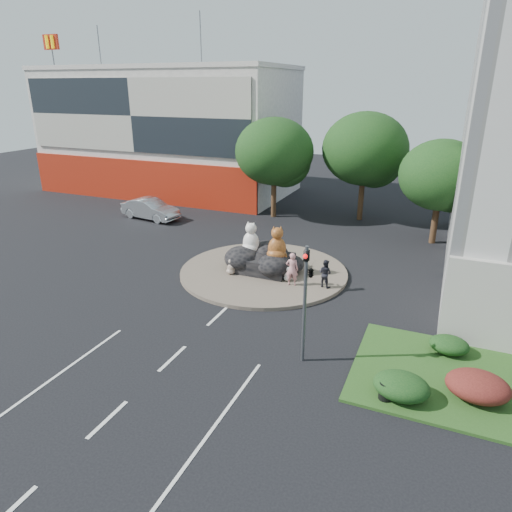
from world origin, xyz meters
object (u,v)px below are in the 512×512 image
Objects in this scene: kitten_calico at (231,266)px; pedestrian_dark at (325,273)px; cat_tabby at (277,243)px; kitten_white at (288,273)px; pedestrian_pink at (292,269)px; litter_bin at (386,391)px; cat_white at (251,237)px; parked_car at (150,209)px.

kitten_calico is 0.64× the size of pedestrian_dark.
cat_tabby reaches higher than kitten_calico.
kitten_white is 0.83m from pedestrian_pink.
pedestrian_dark is at bearing 39.89° from kitten_calico.
pedestrian_pink reaches higher than litter_bin.
cat_white is 0.38× the size of parked_car.
pedestrian_dark is at bearing -176.32° from pedestrian_pink.
litter_bin is (21.77, -16.54, -0.40)m from parked_car.
kitten_white is at bearing -57.67° from cat_tabby.
pedestrian_dark is (4.92, -1.13, -1.10)m from cat_white.
parked_car is at bearing 130.90° from cat_tabby.
parked_car is (-11.72, 8.49, 0.16)m from kitten_calico.
kitten_white is 2.18m from pedestrian_dark.
cat_white is 3.32m from kitten_white.
pedestrian_dark is 9.56m from litter_bin.
cat_tabby is 11.99m from litter_bin.
kitten_white is 0.16× the size of parked_car.
kitten_white is (3.39, 0.39, -0.08)m from kitten_calico.
kitten_calico is 12.88m from litter_bin.
kitten_calico is 0.19× the size of parked_car.
cat_white is at bearing -111.38° from parked_car.
kitten_white is at bearing -63.34° from pedestrian_pink.
pedestrian_pink reaches higher than parked_car.
cat_white reaches higher than litter_bin.
pedestrian_pink is 0.36× the size of parked_car.
cat_tabby reaches higher than kitten_white.
cat_tabby is 2.02× the size of kitten_calico.
pedestrian_pink is at bearing 128.29° from litter_bin.
cat_white is at bearing 2.73° from pedestrian_dark.
litter_bin is (7.60, -9.12, -1.65)m from cat_tabby.
pedestrian_pink is (3.80, -0.12, 0.44)m from kitten_calico.
cat_white is 0.97× the size of cat_tabby.
kitten_white is (2.77, -1.11, -1.46)m from cat_white.
parked_car reaches higher than kitten_white.
kitten_calico is 3.41m from kitten_white.
parked_car reaches higher than kitten_calico.
cat_tabby is 3.03m from kitten_calico.
pedestrian_dark is (3.09, -0.71, -1.13)m from cat_tabby.
cat_white is 1.25× the size of pedestrian_dark.
pedestrian_dark is at bearing -34.38° from cat_tabby.
kitten_white is at bearing 42.61° from kitten_calico.
kitten_calico is at bearing -13.81° from pedestrian_pink.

